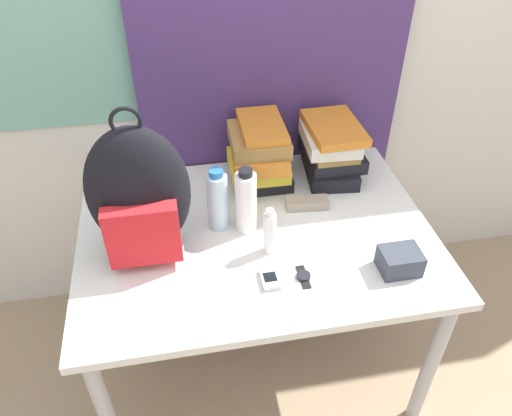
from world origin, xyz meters
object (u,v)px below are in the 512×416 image
object	(u,v)px
camera_pouch	(400,261)
wristwatch	(303,276)
book_stack_left	(260,154)
cell_phone	(270,279)
water_bottle	(218,200)
sunglasses_case	(307,203)
backpack	(139,196)
sunscreen_bottle	(270,232)
book_stack_center	(331,150)
sports_bottle	(246,201)

from	to	relation	value
camera_pouch	wristwatch	bearing A→B (deg)	176.24
book_stack_left	cell_phone	world-z (taller)	book_stack_left
book_stack_left	water_bottle	world-z (taller)	book_stack_left
sunglasses_case	book_stack_left	bearing A→B (deg)	126.56
backpack	camera_pouch	world-z (taller)	backpack
water_bottle	wristwatch	world-z (taller)	water_bottle
backpack	sunscreen_bottle	xyz separation A→B (m)	(0.38, -0.08, -0.14)
sunglasses_case	wristwatch	distance (m)	0.35
cell_phone	book_stack_center	bearing A→B (deg)	56.49
sports_bottle	wristwatch	world-z (taller)	sports_bottle
water_bottle	wristwatch	xyz separation A→B (m)	(0.22, -0.29, -0.10)
book_stack_center	sports_bottle	world-z (taller)	sports_bottle
book_stack_center	wristwatch	bearing A→B (deg)	-114.62
sunscreen_bottle	wristwatch	bearing A→B (deg)	-59.91
wristwatch	cell_phone	bearing A→B (deg)	176.96
cell_phone	wristwatch	xyz separation A→B (m)	(0.10, -0.01, -0.00)
water_bottle	cell_phone	size ratio (longest dim) A/B	2.64
sunglasses_case	wristwatch	xyz separation A→B (m)	(-0.10, -0.33, -0.01)
camera_pouch	wristwatch	size ratio (longest dim) A/B	1.28
wristwatch	sports_bottle	bearing A→B (deg)	117.03
book_stack_center	wristwatch	xyz separation A→B (m)	(-0.24, -0.52, -0.11)
backpack	water_bottle	world-z (taller)	backpack
book_stack_left	sports_bottle	world-z (taller)	book_stack_left
book_stack_left	book_stack_center	distance (m)	0.28
book_stack_left	wristwatch	xyz separation A→B (m)	(0.04, -0.52, -0.12)
sunscreen_bottle	cell_phone	distance (m)	0.15
sunscreen_bottle	cell_phone	bearing A→B (deg)	-100.04
backpack	sunglasses_case	xyz separation A→B (m)	(0.56, 0.12, -0.20)
book_stack_center	sunscreen_bottle	xyz separation A→B (m)	(-0.32, -0.38, -0.03)
book_stack_left	camera_pouch	xyz separation A→B (m)	(0.34, -0.54, -0.09)
sunglasses_case	wristwatch	world-z (taller)	sunglasses_case
camera_pouch	cell_phone	bearing A→B (deg)	176.42
sports_bottle	sunscreen_bottle	size ratio (longest dim) A/B	1.42
cell_phone	camera_pouch	bearing A→B (deg)	-3.58
backpack	sunglasses_case	world-z (taller)	backpack
sunglasses_case	backpack	bearing A→B (deg)	-168.25
backpack	cell_phone	bearing A→B (deg)	-30.05
camera_pouch	backpack	bearing A→B (deg)	162.91
wristwatch	water_bottle	bearing A→B (deg)	127.66
sports_bottle	water_bottle	bearing A→B (deg)	162.48
book_stack_left	wristwatch	world-z (taller)	book_stack_left
cell_phone	sunglasses_case	world-z (taller)	sunglasses_case
sports_bottle	wristwatch	bearing A→B (deg)	-62.97
cell_phone	sunglasses_case	distance (m)	0.38
backpack	cell_phone	size ratio (longest dim) A/B	5.82
water_bottle	sunscreen_bottle	world-z (taller)	water_bottle
water_bottle	sports_bottle	distance (m)	0.09
sports_bottle	camera_pouch	world-z (taller)	sports_bottle
sunglasses_case	sunscreen_bottle	bearing A→B (deg)	-132.27
sunglasses_case	book_stack_center	bearing A→B (deg)	53.39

